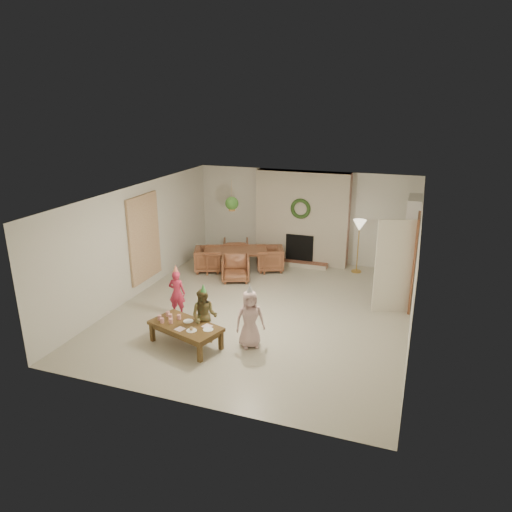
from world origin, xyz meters
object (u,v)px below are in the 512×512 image
at_px(coffee_table_top, 186,326).
at_px(child_plaid, 204,316).
at_px(dining_chair_right, 270,259).
at_px(child_pink, 250,319).
at_px(dining_chair_left, 208,259).
at_px(dining_chair_far, 236,251).
at_px(child_red, 177,293).
at_px(dining_table, 236,260).
at_px(dining_chair_near, 236,268).

bearing_deg(coffee_table_top, child_plaid, 57.25).
bearing_deg(child_plaid, dining_chair_right, 81.97).
bearing_deg(child_pink, dining_chair_left, 91.69).
height_order(dining_chair_far, child_plaid, child_plaid).
xyz_separation_m(dining_chair_right, child_red, (-0.99, -3.20, 0.17)).
distance_m(dining_table, dining_chair_left, 0.71).
relative_size(dining_chair_left, child_plaid, 0.67).
relative_size(dining_table, dining_chair_far, 2.34).
bearing_deg(coffee_table_top, child_red, 142.66).
bearing_deg(dining_table, dining_chair_far, 90.00).
relative_size(dining_table, child_red, 1.67).
xyz_separation_m(dining_chair_far, child_pink, (1.98, -4.29, 0.23)).
bearing_deg(coffee_table_top, dining_chair_right, 104.85).
height_order(dining_chair_far, dining_chair_right, same).
height_order(dining_chair_near, child_pink, child_pink).
bearing_deg(dining_table, child_plaid, -98.22).
bearing_deg(dining_chair_far, child_pink, 93.42).
height_order(dining_table, dining_chair_far, dining_chair_far).
distance_m(child_red, child_plaid, 1.35).
height_order(dining_chair_right, child_pink, child_pink).
distance_m(dining_chair_near, child_pink, 3.31).
relative_size(dining_chair_far, child_red, 0.71).
distance_m(child_plaid, child_pink, 0.85).
xyz_separation_m(dining_chair_near, dining_chair_left, (-0.93, 0.40, 0.00)).
distance_m(dining_table, dining_chair_near, 0.71).
bearing_deg(dining_table, dining_chair_right, 0.00).
distance_m(child_red, child_pink, 2.02).
relative_size(dining_chair_far, dining_chair_right, 1.00).
bearing_deg(coffee_table_top, dining_table, 116.51).
height_order(dining_chair_left, child_pink, child_pink).
distance_m(dining_chair_left, child_red, 2.67).
bearing_deg(dining_table, coffee_table_top, -102.77).
bearing_deg(child_red, child_plaid, 133.78).
bearing_deg(coffee_table_top, dining_chair_near, 113.79).
relative_size(dining_chair_near, dining_chair_far, 1.00).
height_order(dining_chair_near, dining_chair_right, same).
bearing_deg(coffee_table_top, dining_chair_far, 118.43).
bearing_deg(coffee_table_top, child_pink, 35.33).
bearing_deg(dining_chair_far, coffee_table_top, 79.15).
relative_size(dining_chair_near, dining_chair_left, 1.00).
bearing_deg(dining_chair_near, coffee_table_top, -105.49).
height_order(dining_chair_right, coffee_table_top, dining_chair_right).
height_order(dining_chair_far, dining_chair_left, same).
height_order(dining_chair_right, child_red, child_red).
distance_m(dining_chair_far, dining_chair_left, 1.01).
distance_m(dining_table, dining_chair_right, 0.89).
distance_m(dining_chair_near, dining_chair_right, 1.14).
distance_m(coffee_table_top, child_pink, 1.18).
relative_size(coffee_table_top, child_plaid, 1.29).
distance_m(dining_chair_near, dining_chair_left, 1.01).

